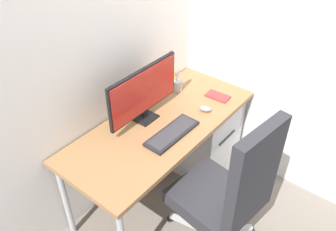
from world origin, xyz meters
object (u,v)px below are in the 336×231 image
keyboard (172,133)px  notebook (218,96)px  mouse (205,109)px  office_chair (228,193)px  filing_cabinet (199,136)px  monitor (144,92)px  pen_holder (177,85)px

keyboard → notebook: 0.57m
mouse → notebook: mouse is taller
office_chair → filing_cabinet: 0.89m
office_chair → keyboard: 0.53m
filing_cabinet → notebook: (0.06, -0.11, 0.41)m
monitor → keyboard: bearing=-95.2°
monitor → notebook: bearing=-25.1°
office_chair → monitor: (0.11, 0.76, 0.36)m
office_chair → pen_holder: office_chair is taller
pen_holder → office_chair: bearing=-123.6°
filing_cabinet → monitor: (-0.48, 0.15, 0.63)m
monitor → pen_holder: monitor is taller
office_chair → monitor: 0.85m
notebook → monitor: bearing=150.9°
office_chair → notebook: (0.65, 0.50, 0.15)m
monitor → notebook: size_ratio=3.50×
filing_cabinet → mouse: 0.47m
filing_cabinet → office_chair: bearing=-134.1°
monitor → pen_holder: size_ratio=3.52×
mouse → monitor: bearing=121.7°
office_chair → keyboard: size_ratio=2.75×
filing_cabinet → keyboard: 0.67m
office_chair → monitor: size_ratio=1.82×
pen_holder → notebook: 0.33m
pen_holder → mouse: bearing=-105.6°
filing_cabinet → mouse: size_ratio=6.84×
notebook → filing_cabinet: bearing=116.0°
office_chair → mouse: size_ratio=12.81×
office_chair → filing_cabinet: office_chair is taller
notebook → pen_holder: bearing=107.2°
keyboard → filing_cabinet: bearing=12.5°
filing_cabinet → keyboard: bearing=-167.5°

